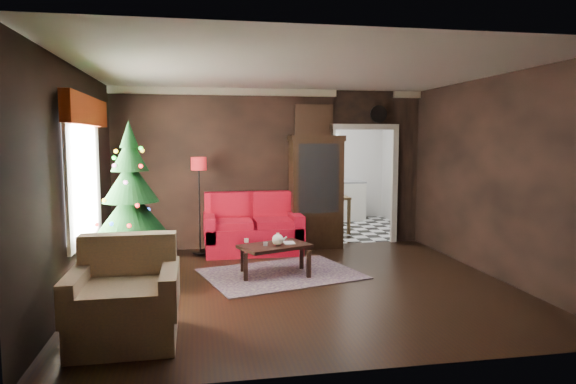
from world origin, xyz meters
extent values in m
plane|color=black|center=(0.00, 0.00, 0.00)|extent=(5.50, 5.50, 0.00)
plane|color=white|center=(0.00, 0.00, 2.80)|extent=(5.50, 5.50, 0.00)
plane|color=black|center=(0.00, 2.50, 1.40)|extent=(5.50, 0.00, 5.50)
plane|color=black|center=(0.00, -2.50, 1.40)|extent=(5.50, 0.00, 5.50)
plane|color=black|center=(-2.75, 0.00, 1.40)|extent=(0.00, 5.50, 5.50)
plane|color=black|center=(2.75, 0.00, 1.40)|extent=(0.00, 5.50, 5.50)
cube|color=white|center=(-2.71, 0.20, 1.45)|extent=(0.05, 1.60, 1.40)
cube|color=maroon|center=(-2.63, 0.20, 2.27)|extent=(0.12, 2.10, 0.35)
plane|color=white|center=(1.70, 4.00, 0.00)|extent=(3.00, 3.00, 0.00)
cube|color=white|center=(1.70, 5.45, 1.70)|extent=(0.70, 0.06, 0.70)
cube|color=#5C4956|center=(-0.15, 0.59, 0.01)|extent=(2.44, 2.04, 0.01)
cylinder|color=white|center=(-0.63, 0.79, 0.47)|extent=(0.08, 0.08, 0.06)
cylinder|color=silver|center=(-0.39, 0.52, 0.47)|extent=(0.08, 0.08, 0.05)
imported|color=#806352|center=(-0.11, 0.60, 0.54)|extent=(0.15, 0.02, 0.21)
cylinder|color=white|center=(1.95, 2.45, 2.38)|extent=(0.32, 0.32, 0.06)
cube|color=#AF6C46|center=(0.75, 2.46, 2.25)|extent=(0.62, 0.05, 0.52)
cube|color=white|center=(1.70, 5.20, 0.45)|extent=(1.80, 0.60, 0.90)
camera|label=1|loc=(-1.31, -6.35, 1.92)|focal=31.37mm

